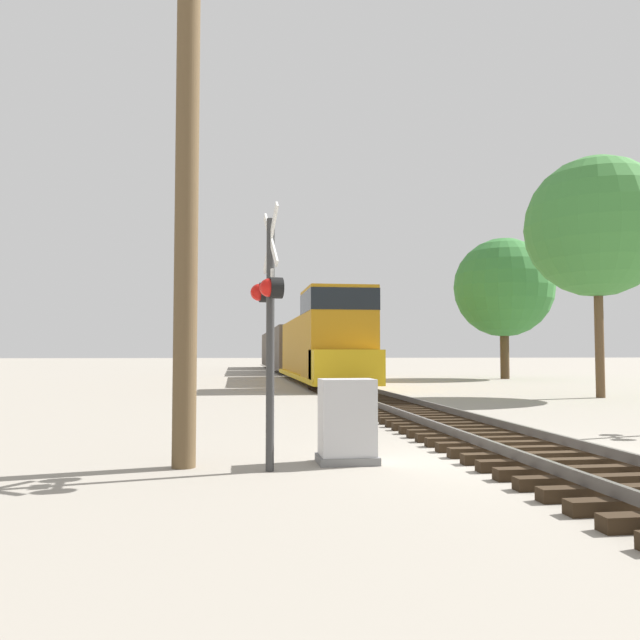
% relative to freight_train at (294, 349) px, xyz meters
% --- Properties ---
extents(ground_plane, '(400.00, 400.00, 0.00)m').
position_rel_freight_train_xyz_m(ground_plane, '(0.00, -39.98, -2.02)').
color(ground_plane, gray).
extents(rail_track_bed, '(2.60, 160.00, 0.31)m').
position_rel_freight_train_xyz_m(rail_track_bed, '(0.00, -39.98, -1.88)').
color(rail_track_bed, black).
rests_on(rail_track_bed, ground).
extents(freight_train, '(3.06, 50.14, 4.66)m').
position_rel_freight_train_xyz_m(freight_train, '(0.00, 0.00, 0.00)').
color(freight_train, '#B77A14').
rests_on(freight_train, ground).
extents(crossing_signal_near, '(0.45, 1.01, 3.82)m').
position_rel_freight_train_xyz_m(crossing_signal_near, '(-4.25, -40.40, 0.32)').
color(crossing_signal_near, '#333333').
rests_on(crossing_signal_near, ground).
extents(relay_cabinet, '(0.91, 0.69, 1.29)m').
position_rel_freight_train_xyz_m(relay_cabinet, '(-3.00, -39.90, -1.39)').
color(relay_cabinet, slate).
rests_on(relay_cabinet, ground).
extents(utility_pole, '(1.80, 0.35, 8.48)m').
position_rel_freight_train_xyz_m(utility_pole, '(-5.46, -39.94, 2.31)').
color(utility_pole, brown).
rests_on(utility_pole, ground).
extents(tree_far_right, '(5.37, 5.37, 9.20)m').
position_rel_freight_train_xyz_m(tree_far_right, '(8.99, -27.49, 4.48)').
color(tree_far_right, brown).
rests_on(tree_far_right, ground).
extents(tree_mid_background, '(6.47, 6.47, 9.22)m').
position_rel_freight_train_xyz_m(tree_mid_background, '(12.77, -10.76, 3.95)').
color(tree_mid_background, '#473521').
rests_on(tree_mid_background, ground).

